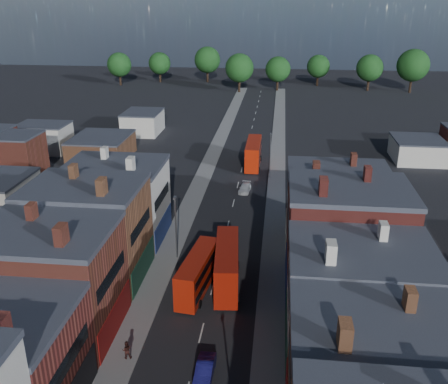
% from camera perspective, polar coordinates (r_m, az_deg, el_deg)
% --- Properties ---
extents(pavement_west, '(3.00, 200.00, 0.12)m').
position_cam_1_polar(pavement_west, '(79.73, -3.44, -0.49)').
color(pavement_west, gray).
rests_on(pavement_west, ground).
extents(pavement_east, '(3.00, 200.00, 0.12)m').
position_cam_1_polar(pavement_east, '(78.65, 5.94, -0.89)').
color(pavement_east, gray).
rests_on(pavement_east, ground).
extents(lamp_post_2, '(0.25, 0.70, 8.12)m').
position_cam_1_polar(lamp_post_2, '(59.66, -5.54, -3.59)').
color(lamp_post_2, slate).
rests_on(lamp_post_2, ground).
extents(lamp_post_3, '(0.25, 0.70, 8.12)m').
position_cam_1_polar(lamp_post_3, '(86.52, 5.31, 4.51)').
color(lamp_post_3, slate).
rests_on(lamp_post_3, ground).
extents(bus_0, '(3.43, 9.90, 4.19)m').
position_cam_1_polar(bus_0, '(54.29, -3.03, -9.16)').
color(bus_0, '#B41C0A').
rests_on(bus_0, ground).
extents(bus_1, '(3.40, 10.91, 4.64)m').
position_cam_1_polar(bus_1, '(55.11, 0.33, -8.33)').
color(bus_1, '#AD1909').
rests_on(bus_1, ground).
extents(bus_2, '(2.80, 11.00, 4.75)m').
position_cam_1_polar(bus_2, '(93.29, 3.37, 4.47)').
color(bus_2, '#B01D07').
rests_on(bus_2, ground).
extents(car_1, '(1.52, 4.15, 1.36)m').
position_cam_1_polar(car_1, '(44.46, -2.22, -19.68)').
color(car_1, navy).
rests_on(car_1, ground).
extents(car_2, '(2.05, 4.30, 1.19)m').
position_cam_1_polar(car_2, '(62.38, -2.32, -6.54)').
color(car_2, black).
rests_on(car_2, ground).
extents(car_3, '(2.03, 4.28, 1.21)m').
position_cam_1_polar(car_3, '(81.51, 2.39, 0.45)').
color(car_3, white).
rests_on(car_3, ground).
extents(ped_1, '(0.91, 0.62, 1.72)m').
position_cam_1_polar(ped_1, '(46.71, -11.07, -17.29)').
color(ped_1, '#3C1C18').
rests_on(ped_1, pavement_west).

